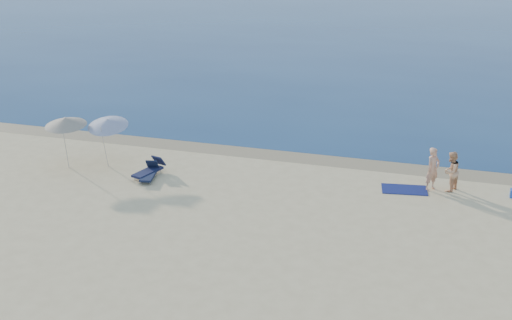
# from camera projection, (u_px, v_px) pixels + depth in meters

# --- Properties ---
(wet_sand_strip) EXTENTS (240.00, 1.60, 0.00)m
(wet_sand_strip) POSITION_uv_depth(u_px,v_px,m) (350.00, 162.00, 30.50)
(wet_sand_strip) COLOR #847254
(wet_sand_strip) RESTS_ON ground
(person_left) EXTENTS (0.80, 0.82, 1.89)m
(person_left) POSITION_uv_depth(u_px,v_px,m) (433.00, 169.00, 27.20)
(person_left) COLOR tan
(person_left) RESTS_ON ground
(person_right) EXTENTS (0.98, 1.06, 1.76)m
(person_right) POSITION_uv_depth(u_px,v_px,m) (451.00, 171.00, 27.13)
(person_right) COLOR tan
(person_right) RESTS_ON ground
(beach_towel) EXTENTS (2.04, 1.32, 0.03)m
(beach_towel) POSITION_uv_depth(u_px,v_px,m) (404.00, 189.00, 27.51)
(beach_towel) COLOR #0F154B
(beach_towel) RESTS_ON ground
(umbrella_near) EXTENTS (2.06, 2.09, 2.47)m
(umbrella_near) POSITION_uv_depth(u_px,v_px,m) (108.00, 123.00, 29.46)
(umbrella_near) COLOR silver
(umbrella_near) RESTS_ON ground
(umbrella_far) EXTENTS (2.10, 2.12, 2.53)m
(umbrella_far) POSITION_uv_depth(u_px,v_px,m) (65.00, 122.00, 29.18)
(umbrella_far) COLOR silver
(umbrella_far) RESTS_ON ground
(lounger_left) EXTENTS (0.80, 1.64, 0.69)m
(lounger_left) POSITION_uv_depth(u_px,v_px,m) (149.00, 173.00, 28.58)
(lounger_left) COLOR #121932
(lounger_left) RESTS_ON ground
(lounger_right) EXTENTS (1.05, 1.83, 0.77)m
(lounger_right) POSITION_uv_depth(u_px,v_px,m) (150.00, 170.00, 28.89)
(lounger_right) COLOR #141837
(lounger_right) RESTS_ON ground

